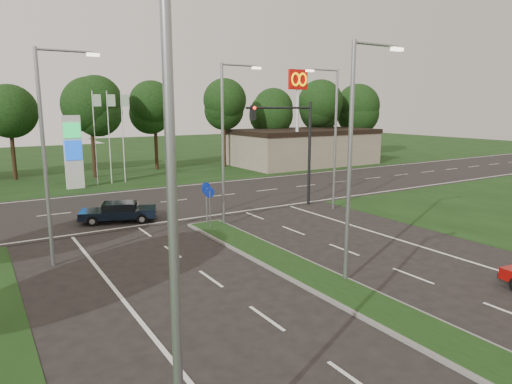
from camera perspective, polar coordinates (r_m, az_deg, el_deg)
ground at (r=14.33m, az=25.94°, el=-18.29°), size 160.00×160.00×0.00m
verge_far at (r=62.68m, az=-21.73°, el=3.76°), size 160.00×50.00×0.02m
cross_road at (r=32.96m, az=-11.82°, el=-1.29°), size 160.00×12.00×0.02m
median_kerb at (r=16.47m, az=13.84°, el=-13.38°), size 2.00×26.00×0.12m
commercial_building at (r=53.88m, az=5.96°, el=5.59°), size 16.00×9.00×4.00m
streetlight_median_near at (r=17.28m, az=12.16°, el=5.08°), size 2.53×0.22×9.00m
streetlight_median_far at (r=25.41m, az=-3.79°, el=7.00°), size 2.53×0.22×9.00m
streetlight_left_near at (r=7.07m, az=-8.88°, el=-2.55°), size 2.53×0.22×9.00m
streetlight_left_far at (r=20.59m, az=-24.50°, el=5.22°), size 2.53×0.22×9.00m
streetlight_right_far at (r=29.88m, az=9.62°, el=7.41°), size 2.53×0.22×9.00m
traffic_signal at (r=30.44m, az=4.79°, el=6.78°), size 5.10×0.42×7.00m
median_signs at (r=25.74m, az=-6.08°, el=-0.55°), size 1.16×1.76×2.38m
gas_pylon at (r=40.20m, az=-21.61°, el=4.91°), size 5.80×1.26×8.00m
mcdonalds_sign at (r=48.06m, az=5.26°, el=12.14°), size 2.20×0.47×10.40m
treeline_far at (r=47.59m, az=-18.81°, el=10.26°), size 6.00×6.00×9.90m
navy_sedan at (r=27.90m, az=-16.78°, el=-2.35°), size 4.60×3.13×1.17m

